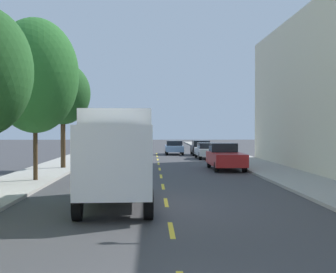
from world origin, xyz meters
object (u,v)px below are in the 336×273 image
parked_wagon_black (200,147)px  parked_wagon_navy (112,147)px  street_tree_third (35,76)px  street_tree_farthest (63,94)px  delivery_box_truck (116,151)px  parked_sedan_champagne (119,145)px  parked_pickup_red (225,157)px  parked_sedan_white (207,150)px  moving_sky_sedan (174,147)px

parked_wagon_black → parked_wagon_navy: bearing=-177.5°
street_tree_third → street_tree_farthest: bearing=90.0°
delivery_box_truck → parked_sedan_champagne: bearing=93.6°
street_tree_farthest → parked_pickup_red: street_tree_farthest is taller
street_tree_farthest → delivery_box_truck: 16.25m
street_tree_third → delivery_box_truck: size_ratio=1.09×
street_tree_third → parked_sedan_white: size_ratio=1.80×
street_tree_farthest → parked_wagon_black: 20.73m
parked_wagon_navy → delivery_box_truck: bearing=-85.3°
delivery_box_truck → parked_pickup_red: delivery_box_truck is taller
street_tree_third → street_tree_farthest: street_tree_third is taller
street_tree_third → moving_sky_sedan: 28.13m
parked_wagon_black → moving_sky_sedan: 2.98m
parked_wagon_navy → moving_sky_sedan: parked_wagon_navy is taller
parked_wagon_navy → parked_sedan_white: (8.87, -5.47, -0.05)m
parked_wagon_navy → parked_wagon_black: (8.87, 0.38, 0.00)m
parked_pickup_red → parked_sedan_champagne: bearing=109.4°
street_tree_third → parked_wagon_navy: (1.94, 24.68, -4.60)m
parked_sedan_white → street_tree_farthest: bearing=-133.7°
delivery_box_truck → parked_wagon_black: bearing=79.1°
parked_sedan_champagne → parked_wagon_black: (8.68, -6.92, 0.05)m
parked_wagon_black → moving_sky_sedan: size_ratio=1.05×
parked_sedan_white → parked_wagon_navy: bearing=148.4°
parked_sedan_champagne → parked_pickup_red: bearing=-70.6°
parked_wagon_black → parked_pickup_red: size_ratio=0.89×
street_tree_farthest → parked_sedan_champagne: 24.56m
street_tree_farthest → parked_sedan_champagne: bearing=84.9°
parked_wagon_navy → street_tree_third: bearing=-94.5°
street_tree_third → parked_pickup_red: 13.88m
street_tree_farthest → parked_sedan_white: 16.23m
parked_sedan_white → street_tree_third: bearing=-119.4°
street_tree_farthest → moving_sky_sedan: street_tree_farthest is taller
street_tree_third → delivery_box_truck: 9.37m
street_tree_farthest → delivery_box_truck: size_ratio=0.92×
parked_wagon_black → street_tree_farthest: bearing=-122.2°
parked_pickup_red → moving_sky_sedan: 19.17m
parked_wagon_navy → parked_wagon_black: same height
delivery_box_truck → parked_sedan_white: (6.23, 26.60, -1.17)m
street_tree_farthest → parked_pickup_red: size_ratio=1.30×
moving_sky_sedan → delivery_box_truck: bearing=-96.1°
parked_sedan_white → parked_sedan_champagne: bearing=124.2°
street_tree_third → parked_sedan_white: (10.82, 19.21, -4.65)m
delivery_box_truck → parked_pickup_red: 16.15m
parked_sedan_champagne → parked_sedan_white: size_ratio=0.99×
street_tree_farthest → delivery_box_truck: street_tree_farthest is taller
parked_pickup_red → street_tree_farthest: bearing=178.0°
moving_sky_sedan → parked_pickup_red: bearing=-82.4°
parked_wagon_navy → parked_sedan_white: parked_wagon_navy is taller
parked_wagon_black → parked_sedan_champagne: bearing=141.4°
parked_sedan_champagne → parked_wagon_black: 11.10m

